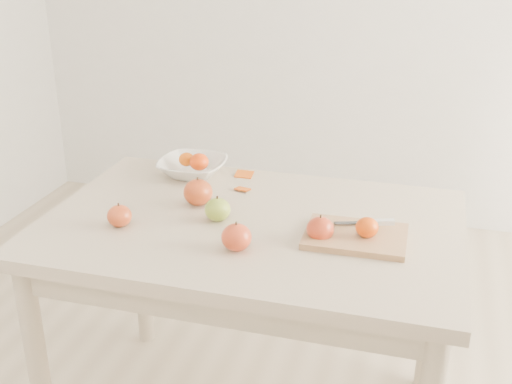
# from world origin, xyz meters

# --- Properties ---
(table) EXTENTS (1.20, 0.80, 0.75)m
(table) POSITION_xyz_m (0.00, 0.00, 0.65)
(table) COLOR #C2B192
(table) RESTS_ON ground
(cutting_board) EXTENTS (0.28, 0.21, 0.02)m
(cutting_board) POSITION_xyz_m (0.31, -0.04, 0.76)
(cutting_board) COLOR #AD7D56
(cutting_board) RESTS_ON table
(board_tangerine) EXTENTS (0.06, 0.06, 0.05)m
(board_tangerine) POSITION_xyz_m (0.34, -0.05, 0.80)
(board_tangerine) COLOR #CF4107
(board_tangerine) RESTS_ON cutting_board
(fruit_bowl) EXTENTS (0.23, 0.23, 0.06)m
(fruit_bowl) POSITION_xyz_m (-0.29, 0.29, 0.78)
(fruit_bowl) COLOR white
(fruit_bowl) RESTS_ON table
(bowl_tangerine_near) EXTENTS (0.05, 0.05, 0.05)m
(bowl_tangerine_near) POSITION_xyz_m (-0.32, 0.30, 0.80)
(bowl_tangerine_near) COLOR #D56107
(bowl_tangerine_near) RESTS_ON fruit_bowl
(bowl_tangerine_far) EXTENTS (0.07, 0.07, 0.06)m
(bowl_tangerine_far) POSITION_xyz_m (-0.26, 0.28, 0.81)
(bowl_tangerine_far) COLOR #D53A07
(bowl_tangerine_far) RESTS_ON fruit_bowl
(orange_peel_a) EXTENTS (0.06, 0.05, 0.01)m
(orange_peel_a) POSITION_xyz_m (-0.12, 0.33, 0.75)
(orange_peel_a) COLOR #DF590F
(orange_peel_a) RESTS_ON table
(orange_peel_b) EXTENTS (0.05, 0.04, 0.01)m
(orange_peel_b) POSITION_xyz_m (-0.09, 0.21, 0.75)
(orange_peel_b) COLOR #D2530E
(orange_peel_b) RESTS_ON table
(paring_knife) EXTENTS (0.17, 0.07, 0.01)m
(paring_knife) POSITION_xyz_m (0.35, 0.03, 0.78)
(paring_knife) COLOR silver
(paring_knife) RESTS_ON cutting_board
(apple_green) EXTENTS (0.08, 0.08, 0.07)m
(apple_green) POSITION_xyz_m (-0.09, -0.02, 0.78)
(apple_green) COLOR olive
(apple_green) RESTS_ON table
(apple_red_b) EXTENTS (0.09, 0.09, 0.08)m
(apple_red_b) POSITION_xyz_m (-0.19, 0.07, 0.79)
(apple_red_b) COLOR maroon
(apple_red_b) RESTS_ON table
(apple_red_c) EXTENTS (0.08, 0.08, 0.07)m
(apple_red_c) POSITION_xyz_m (0.01, -0.18, 0.79)
(apple_red_c) COLOR #930409
(apple_red_c) RESTS_ON table
(apple_red_e) EXTENTS (0.08, 0.08, 0.07)m
(apple_red_e) POSITION_xyz_m (0.21, -0.07, 0.78)
(apple_red_e) COLOR #A51B0F
(apple_red_e) RESTS_ON table
(apple_red_d) EXTENTS (0.07, 0.07, 0.06)m
(apple_red_d) POSITION_xyz_m (-0.35, -0.14, 0.78)
(apple_red_d) COLOR maroon
(apple_red_d) RESTS_ON table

